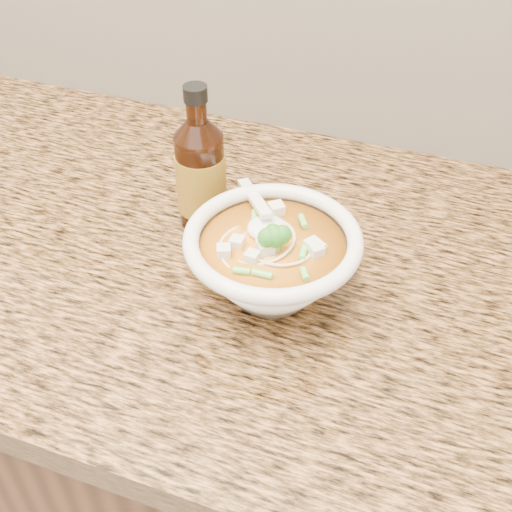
% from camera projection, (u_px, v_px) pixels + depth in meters
% --- Properties ---
extents(cabinet, '(4.00, 0.65, 0.86)m').
position_uv_depth(cabinet, '(137.00, 412.00, 1.20)').
color(cabinet, '#321C0F').
rests_on(cabinet, ground).
extents(counter_slab, '(4.00, 0.68, 0.04)m').
position_uv_depth(counter_slab, '(97.00, 223.00, 0.90)').
color(counter_slab, '#A16B3B').
rests_on(counter_slab, cabinet).
extents(soup_bowl, '(0.20, 0.21, 0.11)m').
position_uv_depth(soup_bowl, '(272.00, 263.00, 0.73)').
color(soup_bowl, white).
rests_on(soup_bowl, counter_slab).
extents(hot_sauce_bottle, '(0.08, 0.08, 0.20)m').
position_uv_depth(hot_sauce_bottle, '(201.00, 174.00, 0.82)').
color(hot_sauce_bottle, '#331407').
rests_on(hot_sauce_bottle, counter_slab).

